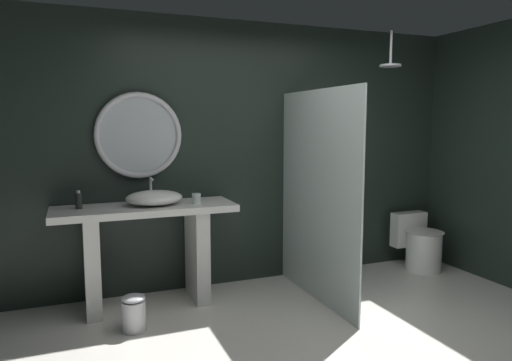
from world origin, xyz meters
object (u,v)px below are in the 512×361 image
Objects in this scene: toilet at (420,245)px; waste_bin at (134,313)px; rain_shower_head at (390,62)px; round_wall_mirror at (139,135)px; soap_dispenser at (79,201)px; vessel_sink at (154,198)px; tumbler_cup at (196,198)px.

waste_bin is (-3.15, -0.44, -0.13)m from toilet.
round_wall_mirror is at bearing 168.17° from rain_shower_head.
round_wall_mirror is 2.29× the size of rain_shower_head.
toilet is at bearing 16.35° from rain_shower_head.
soap_dispenser is 0.20× the size of round_wall_mirror.
waste_bin is (-0.26, -0.49, -0.82)m from vessel_sink.
waste_bin is at bearing -172.11° from toilet.
round_wall_mirror is 2.51m from rain_shower_head.
round_wall_mirror is at bearing 107.67° from vessel_sink.
vessel_sink reaches higher than soap_dispenser.
vessel_sink is at bearing 62.17° from waste_bin.
round_wall_mirror is 3.23m from toilet.
tumbler_cup reaches higher than toilet.
vessel_sink is 2.97m from toilet.
soap_dispenser is (-0.98, 0.10, 0.03)m from tumbler_cup.
waste_bin is (0.36, -0.54, -0.82)m from soap_dispenser.
toilet is at bearing -6.01° from round_wall_mirror.
tumbler_cup is 0.15× the size of toilet.
tumbler_cup is at bearing 179.99° from toilet.
rain_shower_head reaches higher than toilet.
round_wall_mirror is at bearing 144.91° from tumbler_cup.
tumbler_cup is at bearing -35.09° from round_wall_mirror.
soap_dispenser is 0.26× the size of toilet.
tumbler_cup reaches higher than waste_bin.
soap_dispenser is at bearing 123.53° from waste_bin.
soap_dispenser is 3.16m from rain_shower_head.
rain_shower_head reaches higher than round_wall_mirror.
vessel_sink is 1.44× the size of rain_shower_head.
round_wall_mirror is 2.68× the size of waste_bin.
vessel_sink is 2.60m from rain_shower_head.
vessel_sink is 0.37m from tumbler_cup.
tumbler_cup is 0.12× the size of round_wall_mirror.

